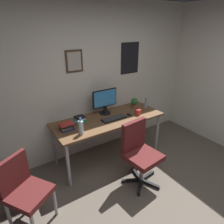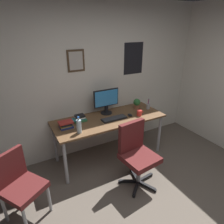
# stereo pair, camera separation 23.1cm
# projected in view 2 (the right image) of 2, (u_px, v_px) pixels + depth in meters

# --- Properties ---
(wall_back) EXTENTS (4.40, 0.10, 2.60)m
(wall_back) POSITION_uv_depth(u_px,v_px,m) (94.00, 81.00, 3.41)
(wall_back) COLOR silver
(wall_back) RESTS_ON ground_plane
(desk) EXTENTS (1.87, 0.73, 0.76)m
(desk) POSITION_uv_depth(u_px,v_px,m) (109.00, 122.00, 3.33)
(desk) COLOR brown
(desk) RESTS_ON ground_plane
(office_chair) EXTENTS (0.57, 0.57, 0.95)m
(office_chair) POSITION_uv_depth(u_px,v_px,m) (136.00, 151.00, 2.82)
(office_chair) COLOR #591E1E
(office_chair) RESTS_ON ground_plane
(side_chair) EXTENTS (0.58, 0.58, 0.88)m
(side_chair) POSITION_uv_depth(u_px,v_px,m) (19.00, 183.00, 2.29)
(side_chair) COLOR #591E1E
(side_chair) RESTS_ON ground_plane
(monitor) EXTENTS (0.46, 0.20, 0.43)m
(monitor) POSITION_uv_depth(u_px,v_px,m) (106.00, 100.00, 3.39)
(monitor) COLOR black
(monitor) RESTS_ON desk
(keyboard) EXTENTS (0.43, 0.15, 0.03)m
(keyboard) POSITION_uv_depth(u_px,v_px,m) (114.00, 118.00, 3.26)
(keyboard) COLOR black
(keyboard) RESTS_ON desk
(computer_mouse) EXTENTS (0.06, 0.11, 0.04)m
(computer_mouse) POSITION_uv_depth(u_px,v_px,m) (130.00, 115.00, 3.37)
(computer_mouse) COLOR black
(computer_mouse) RESTS_ON desk
(water_bottle) EXTENTS (0.07, 0.07, 0.25)m
(water_bottle) POSITION_uv_depth(u_px,v_px,m) (79.00, 126.00, 2.81)
(water_bottle) COLOR silver
(water_bottle) RESTS_ON desk
(coffee_mug_near) EXTENTS (0.12, 0.09, 0.10)m
(coffee_mug_near) POSITION_uv_depth(u_px,v_px,m) (139.00, 113.00, 3.38)
(coffee_mug_near) COLOR red
(coffee_mug_near) RESTS_ON desk
(potted_plant) EXTENTS (0.13, 0.13, 0.19)m
(potted_plant) POSITION_uv_depth(u_px,v_px,m) (137.00, 103.00, 3.63)
(potted_plant) COLOR brown
(potted_plant) RESTS_ON desk
(pen_cup) EXTENTS (0.07, 0.07, 0.20)m
(pen_cup) POSITION_uv_depth(u_px,v_px,m) (148.00, 106.00, 3.65)
(pen_cup) COLOR #9EA0A5
(pen_cup) RESTS_ON desk
(book_stack_left) EXTENTS (0.23, 0.14, 0.10)m
(book_stack_left) POSITION_uv_depth(u_px,v_px,m) (80.00, 118.00, 3.18)
(book_stack_left) COLOR #33723F
(book_stack_left) RESTS_ON desk
(book_stack_right) EXTENTS (0.22, 0.15, 0.10)m
(book_stack_right) POSITION_uv_depth(u_px,v_px,m) (66.00, 125.00, 2.97)
(book_stack_right) COLOR navy
(book_stack_right) RESTS_ON desk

